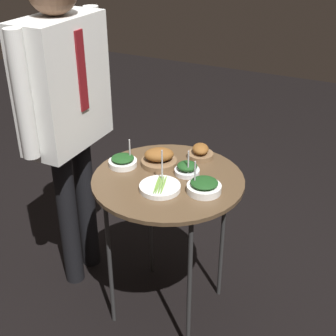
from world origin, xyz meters
TOP-DOWN VIEW (x-y plane):
  - ground_plane at (0.00, 0.00)m, footprint 8.00×8.00m
  - serving_cart at (0.00, 0.00)m, footprint 0.66×0.66m
  - bowl_asparagus_back_right at (-0.10, -0.01)m, footprint 0.17×0.17m
  - bowl_spinach_back_left at (0.07, -0.06)m, footprint 0.11×0.11m
  - bowl_spinach_front_right at (-0.03, -0.18)m, footprint 0.14×0.14m
  - bowl_spinach_near_rim at (0.01, 0.23)m, footprint 0.13×0.13m
  - bowl_roast_center at (0.24, -0.05)m, footprint 0.12×0.12m
  - bowl_roast_mid_right at (0.09, 0.09)m, footprint 0.16×0.17m
  - waiter_figure at (0.04, 0.55)m, footprint 0.59×0.22m

SIDE VIEW (x-z plane):
  - ground_plane at x=0.00m, z-range 0.00..0.00m
  - serving_cart at x=0.00m, z-range 0.32..1.08m
  - bowl_asparagus_back_right at x=-0.10m, z-range 0.69..0.85m
  - bowl_spinach_near_rim at x=0.01m, z-range 0.72..0.84m
  - bowl_spinach_back_left at x=0.07m, z-range 0.72..0.84m
  - bowl_spinach_front_right at x=-0.03m, z-range 0.71..0.85m
  - bowl_roast_center at x=0.24m, z-range 0.75..0.82m
  - bowl_roast_mid_right at x=0.09m, z-range 0.75..0.83m
  - waiter_figure at x=0.04m, z-range 0.21..1.81m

